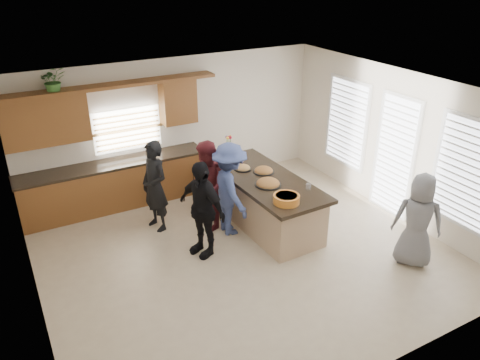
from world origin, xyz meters
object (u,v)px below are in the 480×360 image
woman_left_front (202,209)px  salad_bowl (286,199)px  island (264,202)px  woman_right_front (418,220)px  woman_left_mid (207,186)px  woman_right_back (230,189)px  woman_left_back (155,186)px

woman_left_front → salad_bowl: bearing=42.7°
island → salad_bowl: 1.15m
woman_right_front → woman_left_front: bearing=12.6°
woman_left_mid → woman_right_front: woman_left_mid is taller
woman_right_front → woman_right_back: bearing=-0.5°
woman_right_back → woman_right_front: woman_right_back is taller
woman_left_front → woman_right_back: (0.72, 0.38, 0.02)m
salad_bowl → woman_left_mid: woman_left_mid is taller
woman_left_back → woman_right_back: 1.36m
island → salad_bowl: size_ratio=6.27×
woman_left_back → woman_left_mid: size_ratio=1.01×
salad_bowl → woman_right_back: size_ratio=0.25×
island → salad_bowl: (-0.19, -0.98, 0.57)m
woman_left_back → salad_bowl: bearing=26.5°
salad_bowl → woman_left_back: woman_left_back is taller
woman_left_back → woman_left_front: bearing=3.4°
woman_right_back → salad_bowl: bearing=-150.6°
island → woman_right_front: bearing=-58.4°
woman_left_front → woman_right_back: woman_right_back is taller
island → woman_left_mid: (-0.99, 0.39, 0.39)m
salad_bowl → woman_left_front: woman_left_front is taller
salad_bowl → woman_left_back: (-1.62, 1.81, -0.17)m
woman_left_back → woman_right_front: bearing=31.5°
salad_bowl → woman_right_back: (-0.50, 1.03, -0.16)m
island → woman_left_front: bearing=-168.4°
woman_right_front → woman_left_mid: bearing=-0.8°
salad_bowl → woman_left_front: size_ratio=0.26×
salad_bowl → woman_left_front: 1.40m
salad_bowl → woman_left_back: 2.44m
woman_left_front → woman_right_front: 3.48m
woman_right_back → woman_left_front: bearing=121.4°
woman_left_front → woman_right_front: woman_left_front is taller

